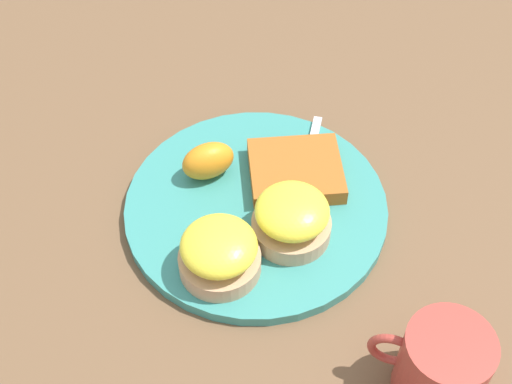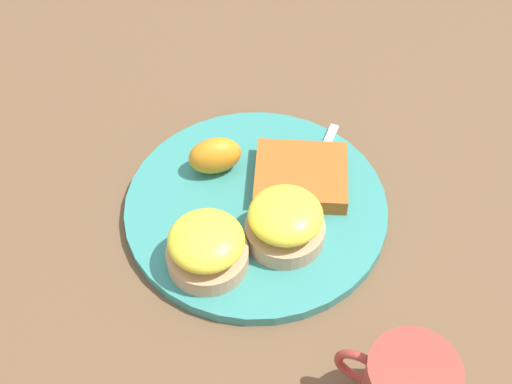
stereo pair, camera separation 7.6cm
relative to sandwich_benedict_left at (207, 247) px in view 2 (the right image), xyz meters
name	(u,v)px [view 2 (the right image)]	position (x,y,z in m)	size (l,w,h in m)	color
ground_plane	(256,212)	(-0.01, -0.09, -0.04)	(1.10, 1.10, 0.00)	brown
plate	(256,208)	(-0.01, -0.09, -0.03)	(0.29, 0.29, 0.01)	teal
sandwich_benedict_left	(207,247)	(0.00, 0.00, 0.00)	(0.08, 0.08, 0.06)	tan
sandwich_benedict_right	(285,222)	(-0.06, -0.06, 0.00)	(0.08, 0.08, 0.06)	tan
hashbrown_patty	(301,176)	(-0.04, -0.14, -0.02)	(0.10, 0.09, 0.02)	#A85B21
orange_wedge	(215,156)	(0.05, -0.12, 0.00)	(0.06, 0.04, 0.04)	orange
fork	(303,197)	(-0.05, -0.12, -0.02)	(0.04, 0.21, 0.00)	silver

